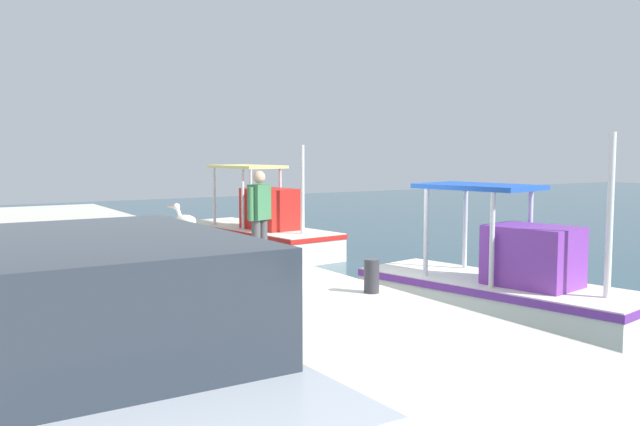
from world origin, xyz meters
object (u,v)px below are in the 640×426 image
at_px(fishing_boat_second, 503,290).
at_px(pelican, 185,222).
at_px(fishing_boat_nearest, 259,231).
at_px(fisherman_standing, 259,214).
at_px(parked_car, 98,368).
at_px(mooring_bollard_second, 372,276).
at_px(mooring_bollard_nearest, 168,224).

xyz_separation_m(fishing_boat_second, pelican, (-7.48, -2.71, 0.61)).
distance_m(fishing_boat_nearest, fishing_boat_second, 9.31).
relative_size(fishing_boat_second, pelican, 5.33).
xyz_separation_m(fisherman_standing, parked_car, (6.60, -4.38, -0.23)).
height_order(fisherman_standing, parked_car, fisherman_standing).
xyz_separation_m(pelican, fisherman_standing, (4.48, -0.25, 0.54)).
height_order(pelican, mooring_bollard_second, pelican).
bearing_deg(fishing_boat_second, fishing_boat_nearest, 179.18).
distance_m(fishing_boat_nearest, mooring_bollard_nearest, 2.71).
bearing_deg(pelican, fisherman_standing, -3.25).
bearing_deg(fishing_boat_second, parked_car, -63.85).
relative_size(pelican, mooring_bollard_nearest, 2.68).
height_order(parked_car, mooring_bollard_second, parked_car).
relative_size(fisherman_standing, mooring_bollard_second, 3.47).
bearing_deg(mooring_bollard_nearest, parked_car, -20.58).
bearing_deg(mooring_bollard_second, mooring_bollard_nearest, 180.00).
xyz_separation_m(pelican, parked_car, (11.09, -4.64, 0.32)).
xyz_separation_m(fisherman_standing, mooring_bollard_second, (2.85, 0.41, -0.69)).
bearing_deg(parked_car, pelican, 157.30).
xyz_separation_m(fishing_boat_second, mooring_bollard_nearest, (-9.17, -2.55, 0.39)).
bearing_deg(fishing_boat_nearest, fishing_boat_second, -0.82).
xyz_separation_m(fisherman_standing, mooring_bollard_nearest, (-6.18, 0.41, -0.76)).
bearing_deg(pelican, fishing_boat_second, 19.89).
distance_m(pelican, parked_car, 12.02).
height_order(mooring_bollard_nearest, mooring_bollard_second, mooring_bollard_second).
relative_size(fishing_boat_nearest, pelican, 6.10).
distance_m(mooring_bollard_nearest, mooring_bollard_second, 9.03).
relative_size(fishing_boat_nearest, mooring_bollard_second, 11.74).
relative_size(fishing_boat_second, mooring_bollard_second, 10.26).
bearing_deg(mooring_bollard_second, fishing_boat_second, 86.66).
relative_size(pelican, mooring_bollard_second, 1.93).
bearing_deg(fisherman_standing, fishing_boat_nearest, 153.87).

